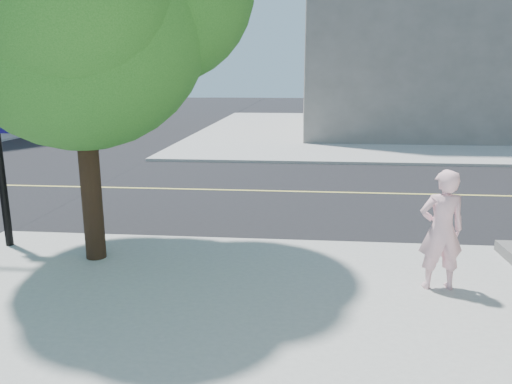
# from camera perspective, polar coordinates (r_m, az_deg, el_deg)

# --- Properties ---
(ground) EXTENTS (140.00, 140.00, 0.00)m
(ground) POSITION_cam_1_polar(r_m,az_deg,el_deg) (10.55, -22.80, -5.02)
(ground) COLOR black
(ground) RESTS_ON ground
(road_ew) EXTENTS (140.00, 9.00, 0.01)m
(road_ew) POSITION_cam_1_polar(r_m,az_deg,el_deg) (14.51, -14.56, 0.45)
(road_ew) COLOR black
(road_ew) RESTS_ON ground
(sidewalk_ne) EXTENTS (29.00, 25.00, 0.12)m
(sidewalk_ne) POSITION_cam_1_polar(r_m,az_deg,el_deg) (31.63, 21.27, 6.84)
(sidewalk_ne) COLOR #A3A39F
(sidewalk_ne) RESTS_ON ground
(filler_ne) EXTENTS (18.00, 16.00, 14.00)m
(filler_ne) POSITION_cam_1_polar(r_m,az_deg,el_deg) (32.35, 23.03, 19.39)
(filler_ne) COLOR slate
(filler_ne) RESTS_ON sidewalk_ne
(man_on_phone) EXTENTS (0.68, 0.48, 1.77)m
(man_on_phone) POSITION_cam_1_polar(r_m,az_deg,el_deg) (7.42, 20.97, -4.21)
(man_on_phone) COLOR #FEBFCB
(man_on_phone) RESTS_ON sidewalk_se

